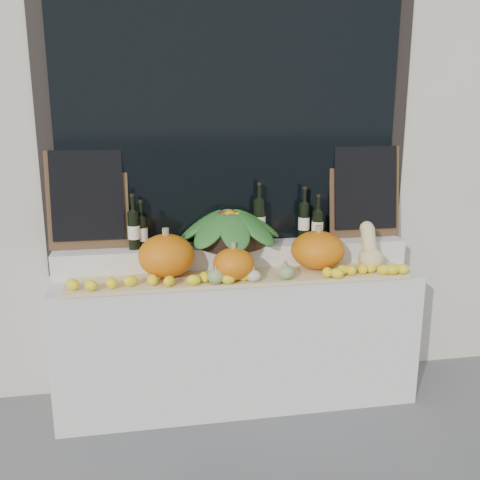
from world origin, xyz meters
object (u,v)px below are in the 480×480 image
pumpkin_left (166,256)px  wine_bottle_tall (259,220)px  butternut_squash (370,251)px  pumpkin_right (318,250)px  produce_bowl (230,227)px

pumpkin_left → wine_bottle_tall: wine_bottle_tall is taller
pumpkin_left → butternut_squash: (1.28, -0.07, -0.01)m
pumpkin_right → produce_bowl: produce_bowl is taller
butternut_squash → produce_bowl: produce_bowl is taller
pumpkin_left → pumpkin_right: (0.96, 0.01, -0.01)m
produce_bowl → wine_bottle_tall: size_ratio=1.78×
butternut_squash → pumpkin_left: bearing=177.0°
pumpkin_right → produce_bowl: (-0.54, 0.18, 0.13)m
pumpkin_right → butternut_squash: bearing=-12.8°
pumpkin_right → produce_bowl: bearing=161.1°
pumpkin_left → pumpkin_right: size_ratio=0.99×
produce_bowl → wine_bottle_tall: (0.20, 0.03, 0.03)m
pumpkin_right → produce_bowl: size_ratio=0.49×
pumpkin_right → butternut_squash: size_ratio=1.16×
pumpkin_left → produce_bowl: produce_bowl is taller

